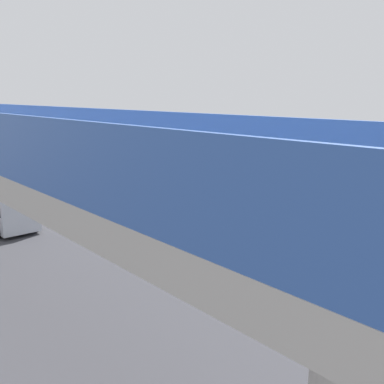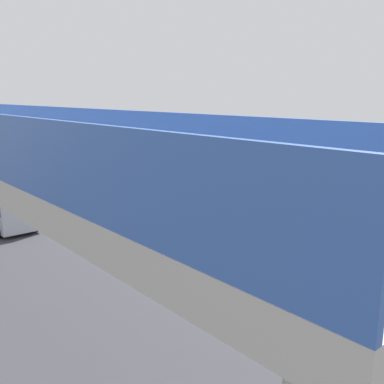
{
  "view_description": "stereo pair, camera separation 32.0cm",
  "coord_description": "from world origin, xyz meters",
  "px_view_note": "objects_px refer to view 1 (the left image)",
  "views": [
    {
      "loc": [
        -16.68,
        16.43,
        7.18
      ],
      "look_at": [
        1.93,
        0.06,
        1.6
      ],
      "focal_mm": 40.51,
      "sensor_mm": 36.0,
      "label": 1
    },
    {
      "loc": [
        -16.89,
        16.19,
        7.18
      ],
      "look_at": [
        1.93,
        0.06,
        1.6
      ],
      "focal_mm": 40.51,
      "sensor_mm": 36.0,
      "label": 2
    }
  ],
  "objects_px": {
    "parked_van": "(6,207)",
    "pedestrian": "(122,213)",
    "bicycle_black": "(65,209)",
    "bicycle_green": "(102,204)",
    "traffic_sign": "(258,184)",
    "bicycle_blue": "(95,211)",
    "city_bus": "(204,187)"
  },
  "relations": [
    {
      "from": "bicycle_black",
      "to": "pedestrian",
      "type": "xyz_separation_m",
      "value": [
        -4.63,
        -1.11,
        0.51
      ]
    },
    {
      "from": "parked_van",
      "to": "traffic_sign",
      "type": "height_order",
      "value": "traffic_sign"
    },
    {
      "from": "bicycle_blue",
      "to": "city_bus",
      "type": "bearing_deg",
      "value": -133.41
    },
    {
      "from": "pedestrian",
      "to": "bicycle_green",
      "type": "bearing_deg",
      "value": -15.22
    },
    {
      "from": "parked_van",
      "to": "bicycle_black",
      "type": "relative_size",
      "value": 2.71
    },
    {
      "from": "parked_van",
      "to": "traffic_sign",
      "type": "bearing_deg",
      "value": -120.25
    },
    {
      "from": "parked_van",
      "to": "bicycle_blue",
      "type": "height_order",
      "value": "parked_van"
    },
    {
      "from": "city_bus",
      "to": "bicycle_black",
      "type": "height_order",
      "value": "city_bus"
    },
    {
      "from": "city_bus",
      "to": "traffic_sign",
      "type": "xyz_separation_m",
      "value": [
        -1.43,
        -3.2,
        0.01
      ]
    },
    {
      "from": "bicycle_blue",
      "to": "traffic_sign",
      "type": "xyz_separation_m",
      "value": [
        -5.91,
        -7.93,
        1.52
      ]
    },
    {
      "from": "bicycle_black",
      "to": "traffic_sign",
      "type": "bearing_deg",
      "value": -130.21
    },
    {
      "from": "bicycle_green",
      "to": "traffic_sign",
      "type": "xyz_separation_m",
      "value": [
        -7.19,
        -6.74,
        1.52
      ]
    },
    {
      "from": "parked_van",
      "to": "city_bus",
      "type": "bearing_deg",
      "value": -122.19
    },
    {
      "from": "bicycle_black",
      "to": "bicycle_green",
      "type": "xyz_separation_m",
      "value": [
        -0.41,
        -2.26,
        0.0
      ]
    },
    {
      "from": "bicycle_black",
      "to": "city_bus",
      "type": "bearing_deg",
      "value": -136.8
    },
    {
      "from": "city_bus",
      "to": "traffic_sign",
      "type": "bearing_deg",
      "value": -114.12
    },
    {
      "from": "parked_van",
      "to": "bicycle_green",
      "type": "xyz_separation_m",
      "value": [
        -0.13,
        -5.83,
        -0.81
      ]
    },
    {
      "from": "pedestrian",
      "to": "traffic_sign",
      "type": "xyz_separation_m",
      "value": [
        -2.97,
        -7.89,
        1.0
      ]
    },
    {
      "from": "bicycle_green",
      "to": "bicycle_blue",
      "type": "bearing_deg",
      "value": 136.96
    },
    {
      "from": "bicycle_black",
      "to": "bicycle_green",
      "type": "relative_size",
      "value": 1.0
    },
    {
      "from": "parked_van",
      "to": "pedestrian",
      "type": "bearing_deg",
      "value": -132.96
    },
    {
      "from": "city_bus",
      "to": "pedestrian",
      "type": "xyz_separation_m",
      "value": [
        1.54,
        4.68,
        -1.0
      ]
    },
    {
      "from": "city_bus",
      "to": "pedestrian",
      "type": "bearing_deg",
      "value": 71.85
    },
    {
      "from": "pedestrian",
      "to": "city_bus",
      "type": "bearing_deg",
      "value": -108.15
    },
    {
      "from": "parked_van",
      "to": "bicycle_green",
      "type": "distance_m",
      "value": 5.89
    },
    {
      "from": "pedestrian",
      "to": "traffic_sign",
      "type": "bearing_deg",
      "value": -110.63
    },
    {
      "from": "bicycle_green",
      "to": "pedestrian",
      "type": "xyz_separation_m",
      "value": [
        -4.22,
        1.15,
        0.51
      ]
    },
    {
      "from": "city_bus",
      "to": "traffic_sign",
      "type": "height_order",
      "value": "city_bus"
    },
    {
      "from": "bicycle_black",
      "to": "traffic_sign",
      "type": "height_order",
      "value": "traffic_sign"
    },
    {
      "from": "parked_van",
      "to": "bicycle_black",
      "type": "xyz_separation_m",
      "value": [
        0.28,
        -3.57,
        -0.81
      ]
    },
    {
      "from": "bicycle_green",
      "to": "traffic_sign",
      "type": "height_order",
      "value": "traffic_sign"
    },
    {
      "from": "city_bus",
      "to": "bicycle_black",
      "type": "bearing_deg",
      "value": 43.2
    }
  ]
}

